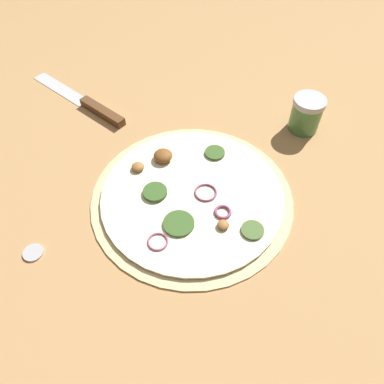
# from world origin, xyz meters

# --- Properties ---
(ground_plane) EXTENTS (3.00, 3.00, 0.00)m
(ground_plane) POSITION_xyz_m (0.00, 0.00, 0.00)
(ground_plane) COLOR tan
(pizza) EXTENTS (0.36, 0.36, 0.03)m
(pizza) POSITION_xyz_m (-0.00, -0.00, 0.01)
(pizza) COLOR beige
(pizza) RESTS_ON ground_plane
(knife) EXTENTS (0.30, 0.04, 0.02)m
(knife) POSITION_xyz_m (-0.33, 0.06, 0.01)
(knife) COLOR silver
(knife) RESTS_ON ground_plane
(spice_jar) EXTENTS (0.06, 0.06, 0.07)m
(spice_jar) POSITION_xyz_m (0.07, 0.29, 0.04)
(spice_jar) COLOR #4C7F42
(spice_jar) RESTS_ON ground_plane
(loose_cap) EXTENTS (0.03, 0.03, 0.01)m
(loose_cap) POSITION_xyz_m (-0.13, -0.25, 0.00)
(loose_cap) COLOR #B2B2B7
(loose_cap) RESTS_ON ground_plane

